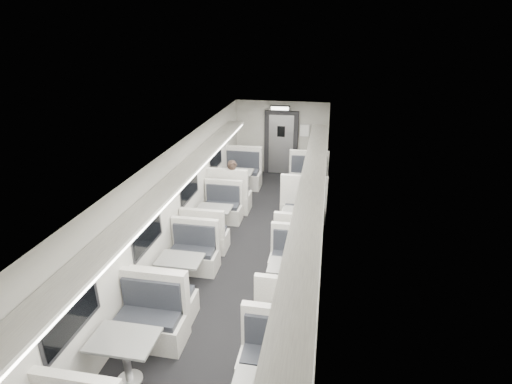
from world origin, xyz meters
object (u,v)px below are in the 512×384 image
at_px(passenger, 233,188).
at_px(vestibule_door, 281,143).
at_px(booth_right_a, 306,191).
at_px(exit_sign, 280,108).
at_px(booth_right_c, 290,281).
at_px(booth_left_d, 126,360).
at_px(booth_left_a, 236,184).
at_px(booth_left_c, 181,274).
at_px(booth_left_b, 215,220).
at_px(booth_right_b, 300,225).

distance_m(passenger, vestibule_door, 3.46).
bearing_deg(passenger, booth_right_a, 15.38).
bearing_deg(exit_sign, booth_right_a, -62.98).
bearing_deg(booth_right_c, exit_sign, 99.23).
height_order(booth_left_d, vestibule_door, vestibule_door).
bearing_deg(booth_left_d, vestibule_door, 83.58).
height_order(passenger, vestibule_door, vestibule_door).
xyz_separation_m(booth_left_a, booth_right_a, (2.00, -0.15, 0.00)).
bearing_deg(booth_left_c, booth_right_c, 4.06).
distance_m(booth_left_c, vestibule_door, 6.89).
height_order(booth_right_a, passenger, passenger).
height_order(booth_left_a, vestibule_door, vestibule_door).
relative_size(booth_left_d, exit_sign, 3.47).
height_order(booth_right_c, vestibule_door, vestibule_door).
relative_size(vestibule_door, exit_sign, 3.39).
height_order(vestibule_door, exit_sign, exit_sign).
xyz_separation_m(booth_left_d, vestibule_door, (1.00, 8.89, 0.65)).
relative_size(booth_right_a, booth_right_c, 1.19).
distance_m(booth_left_b, exit_sign, 4.58).
distance_m(booth_left_a, booth_right_b, 2.89).
xyz_separation_m(booth_left_b, booth_right_b, (2.00, 0.13, 0.01)).
distance_m(booth_right_a, exit_sign, 2.89).
bearing_deg(exit_sign, passenger, -106.15).
relative_size(booth_left_a, booth_left_d, 1.07).
bearing_deg(passenger, booth_right_c, -71.76).
relative_size(booth_left_c, booth_right_b, 0.99).
xyz_separation_m(booth_right_c, passenger, (-1.83, 3.29, 0.38)).
distance_m(booth_right_b, booth_right_c, 2.25).
relative_size(booth_left_a, booth_left_b, 1.19).
relative_size(booth_left_a, vestibule_door, 1.10).
xyz_separation_m(booth_left_b, booth_right_c, (2.00, -2.12, 0.00)).
height_order(booth_left_c, passenger, passenger).
bearing_deg(booth_left_d, booth_right_c, 48.31).
height_order(booth_left_c, booth_right_b, booth_right_b).
height_order(booth_right_a, vestibule_door, vestibule_door).
distance_m(booth_left_b, booth_right_c, 2.91).
height_order(booth_left_c, booth_left_d, booth_left_d).
relative_size(booth_left_d, booth_right_b, 1.08).
bearing_deg(passenger, vestibule_door, 65.29).
distance_m(passenger, exit_sign, 3.36).
relative_size(booth_right_a, booth_right_b, 1.17).
distance_m(booth_left_b, booth_left_c, 2.26).
xyz_separation_m(booth_right_a, vestibule_door, (-1.00, 2.45, 0.62)).
bearing_deg(booth_left_a, booth_right_a, -4.22).
bearing_deg(booth_left_a, vestibule_door, 66.51).
distance_m(booth_left_a, booth_left_c, 4.48).
xyz_separation_m(booth_left_a, vestibule_door, (1.00, 2.30, 0.63)).
bearing_deg(exit_sign, booth_right_b, -75.61).
xyz_separation_m(booth_left_a, exit_sign, (1.00, 1.81, 1.87)).
relative_size(booth_left_b, vestibule_door, 0.92).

